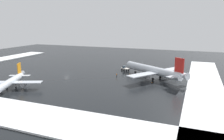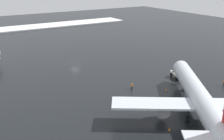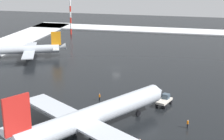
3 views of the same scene
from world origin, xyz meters
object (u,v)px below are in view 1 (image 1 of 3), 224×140
object	(u,v)px
ground_crew_mid_apron	(117,75)
ground_crew_near_tug	(161,73)
airplane_foreground_jet	(9,83)
ground_crew_by_nose_gear	(146,68)
airplane_distant_tail	(153,70)
pushback_tug	(125,68)
traffic_cone_near_nose	(130,74)
traffic_cone_mid_line	(152,82)

from	to	relation	value
ground_crew_mid_apron	ground_crew_near_tug	bearing A→B (deg)	-116.17
airplane_foreground_jet	ground_crew_by_nose_gear	world-z (taller)	airplane_foreground_jet
airplane_distant_tail	ground_crew_mid_apron	bearing A→B (deg)	44.28
airplane_foreground_jet	ground_crew_mid_apron	size ratio (longest dim) A/B	16.38
airplane_distant_tail	ground_crew_near_tug	xyz separation A→B (m)	(2.38, 9.35, -2.91)
pushback_tug	ground_crew_mid_apron	world-z (taller)	pushback_tug
traffic_cone_near_nose	ground_crew_near_tug	bearing A→B (deg)	22.95
pushback_tug	traffic_cone_near_nose	bearing A→B (deg)	141.67
ground_crew_by_nose_gear	ground_crew_mid_apron	size ratio (longest dim) A/B	1.00
airplane_foreground_jet	ground_crew_mid_apron	world-z (taller)	airplane_foreground_jet
ground_crew_mid_apron	airplane_distant_tail	bearing A→B (deg)	-138.33
ground_crew_mid_apron	traffic_cone_mid_line	world-z (taller)	ground_crew_mid_apron
pushback_tug	ground_crew_mid_apron	distance (m)	15.05
airplane_distant_tail	traffic_cone_near_nose	bearing A→B (deg)	19.45
airplane_distant_tail	ground_crew_mid_apron	size ratio (longest dim) A/B	20.32
airplane_distant_tail	traffic_cone_mid_line	xyz separation A→B (m)	(1.15, -8.16, -3.61)
pushback_tug	ground_crew_by_nose_gear	bearing A→B (deg)	-132.94
airplane_foreground_jet	ground_crew_mid_apron	xyz separation A→B (m)	(31.85, 35.29, -1.91)
airplane_foreground_jet	ground_crew_by_nose_gear	bearing A→B (deg)	120.67
ground_crew_by_nose_gear	traffic_cone_near_nose	distance (m)	14.96
pushback_tug	ground_crew_by_nose_gear	distance (m)	11.76
airplane_distant_tail	pushback_tug	distance (m)	21.47
airplane_distant_tail	traffic_cone_near_nose	world-z (taller)	airplane_distant_tail
traffic_cone_near_nose	pushback_tug	bearing A→B (deg)	121.81
airplane_distant_tail	traffic_cone_near_nose	distance (m)	13.24
ground_crew_mid_apron	traffic_cone_mid_line	distance (m)	18.92
pushback_tug	traffic_cone_near_nose	world-z (taller)	pushback_tug
airplane_foreground_jet	ground_crew_by_nose_gear	distance (m)	69.58
ground_crew_mid_apron	traffic_cone_near_nose	bearing A→B (deg)	-95.80
pushback_tug	traffic_cone_mid_line	world-z (taller)	pushback_tug
ground_crew_by_nose_gear	ground_crew_near_tug	world-z (taller)	same
ground_crew_mid_apron	traffic_cone_mid_line	size ratio (longest dim) A/B	3.11
airplane_foreground_jet	traffic_cone_near_nose	world-z (taller)	airplane_foreground_jet
airplane_foreground_jet	traffic_cone_mid_line	size ratio (longest dim) A/B	50.93
airplane_foreground_jet	ground_crew_mid_apron	distance (m)	47.58
traffic_cone_near_nose	ground_crew_mid_apron	bearing A→B (deg)	-126.77
airplane_foreground_jet	pushback_tug	xyz separation A→B (m)	(31.20, 50.32, -1.60)
traffic_cone_near_nose	airplane_distant_tail	bearing A→B (deg)	-14.14
ground_crew_mid_apron	traffic_cone_near_nose	size ratio (longest dim) A/B	3.11
airplane_foreground_jet	traffic_cone_near_nose	bearing A→B (deg)	116.15
traffic_cone_near_nose	traffic_cone_mid_line	bearing A→B (deg)	-39.83
pushback_tug	ground_crew_near_tug	bearing A→B (deg)	-167.08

